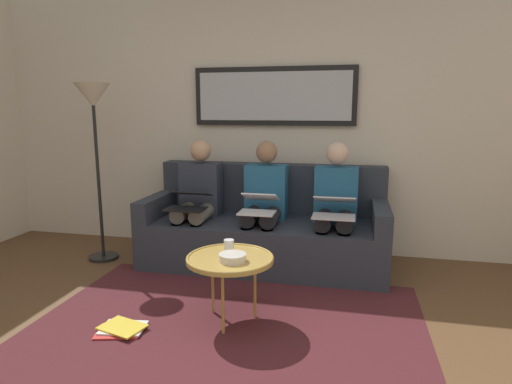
% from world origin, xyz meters
% --- Properties ---
extents(wall_rear, '(6.00, 0.12, 2.60)m').
position_xyz_m(wall_rear, '(0.00, -2.60, 1.30)').
color(wall_rear, beige).
rests_on(wall_rear, ground_plane).
extents(area_rug, '(2.60, 1.80, 0.01)m').
position_xyz_m(area_rug, '(0.00, -0.85, 0.00)').
color(area_rug, '#4C1E23').
rests_on(area_rug, ground_plane).
extents(couch, '(2.20, 0.90, 0.90)m').
position_xyz_m(couch, '(0.00, -2.12, 0.31)').
color(couch, '#2D333D').
rests_on(couch, ground_plane).
extents(framed_mirror, '(1.59, 0.05, 0.56)m').
position_xyz_m(framed_mirror, '(0.00, -2.51, 1.55)').
color(framed_mirror, black).
extents(coffee_table, '(0.59, 0.59, 0.47)m').
position_xyz_m(coffee_table, '(0.00, -0.90, 0.44)').
color(coffee_table, tan).
rests_on(coffee_table, ground_plane).
extents(cup, '(0.07, 0.07, 0.09)m').
position_xyz_m(cup, '(0.04, -1.00, 0.50)').
color(cup, silver).
rests_on(cup, coffee_table).
extents(bowl, '(0.18, 0.18, 0.05)m').
position_xyz_m(bowl, '(-0.04, -0.83, 0.48)').
color(bowl, beige).
rests_on(bowl, coffee_table).
extents(person_left, '(0.38, 0.58, 1.14)m').
position_xyz_m(person_left, '(-0.64, -2.05, 0.61)').
color(person_left, '#235B84').
rests_on(person_left, couch).
extents(laptop_silver, '(0.35, 0.37, 0.16)m').
position_xyz_m(laptop_silver, '(-0.64, -1.81, 0.63)').
color(laptop_silver, silver).
extents(person_middle, '(0.38, 0.58, 1.14)m').
position_xyz_m(person_middle, '(0.00, -2.05, 0.61)').
color(person_middle, '#235B84').
rests_on(person_middle, couch).
extents(laptop_white, '(0.30, 0.37, 0.16)m').
position_xyz_m(laptop_white, '(0.00, -1.82, 0.63)').
color(laptop_white, white).
extents(person_right, '(0.38, 0.58, 1.14)m').
position_xyz_m(person_right, '(0.64, -2.05, 0.61)').
color(person_right, '#2D3342').
rests_on(person_right, couch).
extents(laptop_black, '(0.34, 0.36, 0.16)m').
position_xyz_m(laptop_black, '(0.64, -1.81, 0.63)').
color(laptop_black, black).
extents(magazine_stack, '(0.34, 0.29, 0.03)m').
position_xyz_m(magazine_stack, '(0.66, -0.60, 0.02)').
color(magazine_stack, red).
rests_on(magazine_stack, ground_plane).
extents(standing_lamp, '(0.32, 0.32, 1.66)m').
position_xyz_m(standing_lamp, '(1.55, -1.85, 1.37)').
color(standing_lamp, black).
rests_on(standing_lamp, ground_plane).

